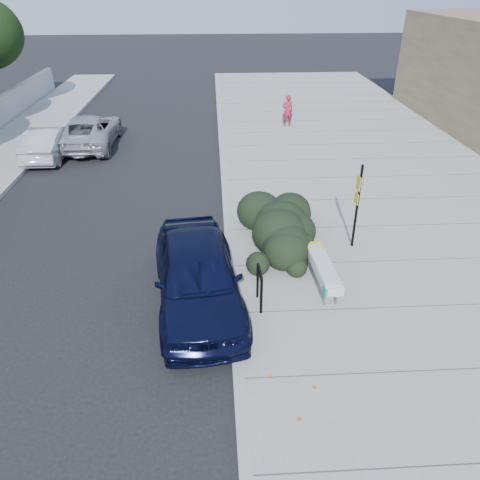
{
  "coord_description": "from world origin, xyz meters",
  "views": [
    {
      "loc": [
        -0.35,
        -8.45,
        6.87
      ],
      "look_at": [
        0.24,
        1.87,
        1.0
      ],
      "focal_mm": 35.0,
      "sensor_mm": 36.0,
      "label": 1
    }
  ],
  "objects_px": {
    "sedan_navy": "(197,275)",
    "pedestrian": "(287,111)",
    "bike_rack": "(260,284)",
    "wagon_silver": "(49,142)",
    "sign_post": "(357,201)",
    "suv_silver": "(89,131)",
    "bench": "(323,267)"
  },
  "relations": [
    {
      "from": "sedan_navy",
      "to": "pedestrian",
      "type": "height_order",
      "value": "pedestrian"
    },
    {
      "from": "wagon_silver",
      "to": "pedestrian",
      "type": "relative_size",
      "value": 2.6
    },
    {
      "from": "sedan_navy",
      "to": "wagon_silver",
      "type": "distance_m",
      "value": 12.62
    },
    {
      "from": "sign_post",
      "to": "wagon_silver",
      "type": "height_order",
      "value": "sign_post"
    },
    {
      "from": "bench",
      "to": "bike_rack",
      "type": "relative_size",
      "value": 2.26
    },
    {
      "from": "pedestrian",
      "to": "bike_rack",
      "type": "bearing_deg",
      "value": 71.26
    },
    {
      "from": "sedan_navy",
      "to": "wagon_silver",
      "type": "xyz_separation_m",
      "value": [
        -6.54,
        10.8,
        -0.15
      ]
    },
    {
      "from": "bike_rack",
      "to": "sign_post",
      "type": "height_order",
      "value": "sign_post"
    },
    {
      "from": "sign_post",
      "to": "sedan_navy",
      "type": "bearing_deg",
      "value": -153.86
    },
    {
      "from": "bench",
      "to": "wagon_silver",
      "type": "xyz_separation_m",
      "value": [
        -9.58,
        10.4,
        0.0
      ]
    },
    {
      "from": "sedan_navy",
      "to": "suv_silver",
      "type": "height_order",
      "value": "sedan_navy"
    },
    {
      "from": "bench",
      "to": "pedestrian",
      "type": "xyz_separation_m",
      "value": [
        1.19,
        14.07,
        0.26
      ]
    },
    {
      "from": "sedan_navy",
      "to": "pedestrian",
      "type": "relative_size",
      "value": 3.11
    },
    {
      "from": "sign_post",
      "to": "suv_silver",
      "type": "xyz_separation_m",
      "value": [
        -9.48,
        9.97,
        -0.83
      ]
    },
    {
      "from": "bike_rack",
      "to": "sign_post",
      "type": "relative_size",
      "value": 0.4
    },
    {
      "from": "bike_rack",
      "to": "pedestrian",
      "type": "relative_size",
      "value": 0.62
    },
    {
      "from": "bench",
      "to": "wagon_silver",
      "type": "height_order",
      "value": "wagon_silver"
    },
    {
      "from": "wagon_silver",
      "to": "sedan_navy",
      "type": "bearing_deg",
      "value": 121.22
    },
    {
      "from": "bench",
      "to": "suv_silver",
      "type": "relative_size",
      "value": 0.43
    },
    {
      "from": "sign_post",
      "to": "wagon_silver",
      "type": "bearing_deg",
      "value": 140.18
    },
    {
      "from": "sign_post",
      "to": "sedan_navy",
      "type": "height_order",
      "value": "sign_post"
    },
    {
      "from": "sedan_navy",
      "to": "pedestrian",
      "type": "distance_m",
      "value": 15.07
    },
    {
      "from": "suv_silver",
      "to": "sedan_navy",
      "type": "bearing_deg",
      "value": 111.76
    },
    {
      "from": "wagon_silver",
      "to": "suv_silver",
      "type": "distance_m",
      "value": 1.99
    },
    {
      "from": "bike_rack",
      "to": "pedestrian",
      "type": "bearing_deg",
      "value": 76.53
    },
    {
      "from": "sedan_navy",
      "to": "sign_post",
      "type": "bearing_deg",
      "value": 21.18
    },
    {
      "from": "bench",
      "to": "sedan_navy",
      "type": "distance_m",
      "value": 3.06
    },
    {
      "from": "suv_silver",
      "to": "bench",
      "type": "bearing_deg",
      "value": 123.57
    },
    {
      "from": "bike_rack",
      "to": "wagon_silver",
      "type": "relative_size",
      "value": 0.24
    },
    {
      "from": "bench",
      "to": "bike_rack",
      "type": "bearing_deg",
      "value": -158.72
    },
    {
      "from": "sign_post",
      "to": "suv_silver",
      "type": "distance_m",
      "value": 13.79
    },
    {
      "from": "bench",
      "to": "bike_rack",
      "type": "xyz_separation_m",
      "value": [
        -1.62,
        -0.72,
        0.07
      ]
    }
  ]
}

